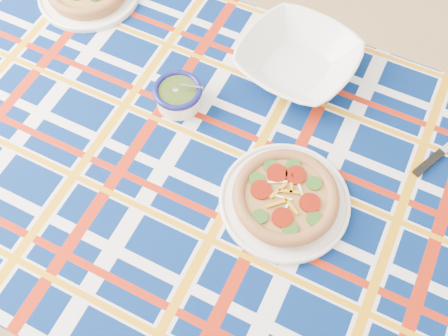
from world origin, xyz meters
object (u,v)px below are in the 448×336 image
(dining_table, at_px, (209,179))
(pesto_bowl, at_px, (178,94))
(main_focaccia_plate, at_px, (286,197))
(serving_bowl, at_px, (297,60))

(dining_table, bearing_deg, pesto_bowl, 139.67)
(dining_table, distance_m, pesto_bowl, 0.23)
(main_focaccia_plate, height_order, serving_bowl, serving_bowl)
(dining_table, distance_m, serving_bowl, 0.38)
(serving_bowl, bearing_deg, dining_table, -114.08)
(dining_table, relative_size, pesto_bowl, 14.65)
(dining_table, bearing_deg, serving_bowl, 77.67)
(serving_bowl, bearing_deg, main_focaccia_plate, -83.29)
(dining_table, xyz_separation_m, main_focaccia_plate, (0.19, -0.05, 0.11))
(main_focaccia_plate, bearing_deg, dining_table, 164.45)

